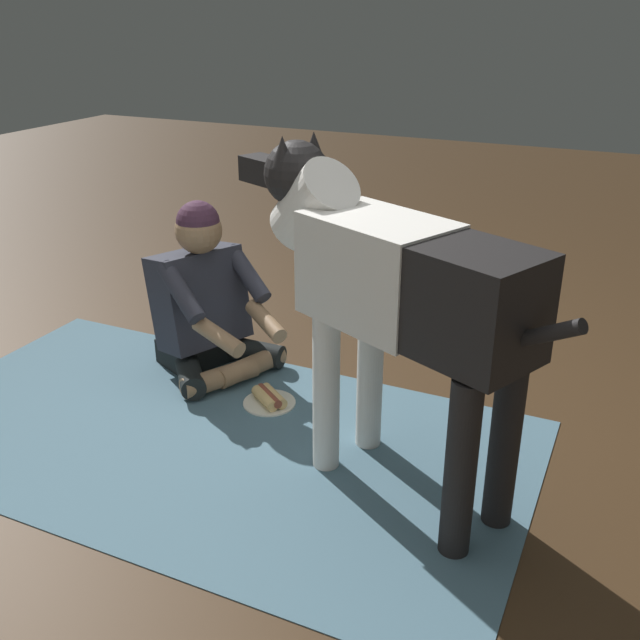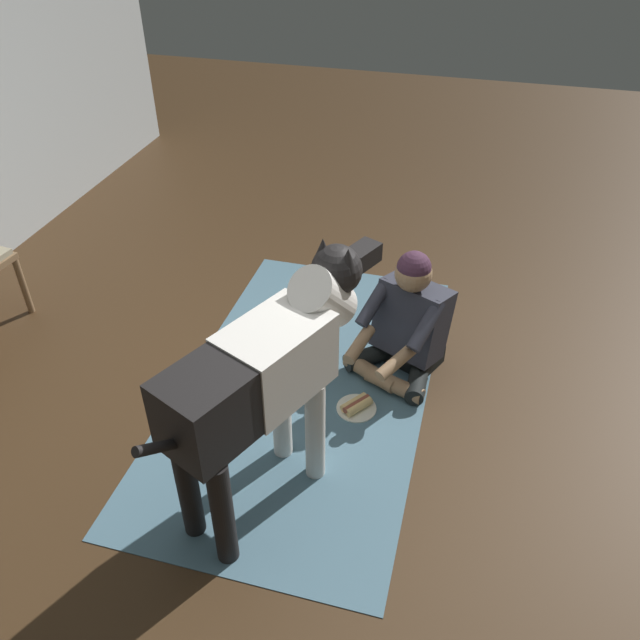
{
  "view_description": "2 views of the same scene",
  "coord_description": "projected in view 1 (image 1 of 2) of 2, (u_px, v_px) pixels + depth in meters",
  "views": [
    {
      "loc": [
        -1.17,
        2.39,
        1.59
      ],
      "look_at": [
        -0.17,
        0.22,
        0.55
      ],
      "focal_mm": 40.72,
      "sensor_mm": 36.0,
      "label": 1
    },
    {
      "loc": [
        -2.38,
        -0.47,
        2.58
      ],
      "look_at": [
        -0.14,
        0.13,
        0.84
      ],
      "focal_mm": 35.84,
      "sensor_mm": 36.0,
      "label": 2
    }
  ],
  "objects": [
    {
      "name": "hot_dog_on_plate",
      "position": [
        269.0,
        399.0,
        3.13
      ],
      "size": [
        0.23,
        0.23,
        0.06
      ],
      "color": "silver",
      "rests_on": "ground"
    },
    {
      "name": "ground_plane",
      "position": [
        307.0,
        413.0,
        3.07
      ],
      "size": [
        13.52,
        13.52,
        0.0
      ],
      "primitive_type": "plane",
      "color": "#3C2816"
    },
    {
      "name": "large_dog",
      "position": [
        390.0,
        284.0,
        2.36
      ],
      "size": [
        1.36,
        0.71,
        1.18
      ],
      "color": "silver",
      "rests_on": "ground"
    },
    {
      "name": "area_rug",
      "position": [
        204.0,
        435.0,
        2.9
      ],
      "size": [
        2.57,
        1.41,
        0.01
      ],
      "primitive_type": "cube",
      "color": "slate",
      "rests_on": "ground"
    },
    {
      "name": "person_sitting_on_floor",
      "position": [
        206.0,
        303.0,
        3.33
      ],
      "size": [
        0.71,
        0.62,
        0.8
      ],
      "color": "black",
      "rests_on": "ground"
    }
  ]
}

